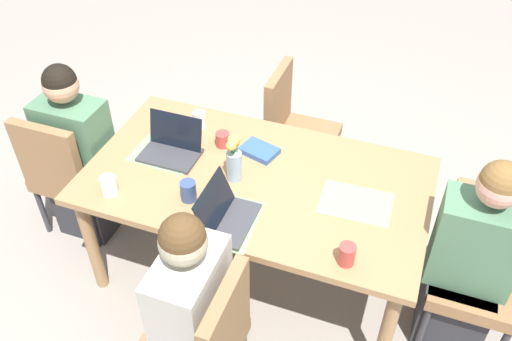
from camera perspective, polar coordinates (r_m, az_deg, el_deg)
ground_plane at (r=3.41m, az=-0.00°, el=-10.28°), size 10.00×10.00×0.00m
dining_table at (r=2.92m, az=-0.00°, el=-1.92°), size 1.82×1.02×0.75m
chair_head_right_left_near at (r=3.50m, az=-19.38°, el=0.09°), size 0.44×0.44×0.90m
person_head_right_left_near at (r=3.50m, az=-18.00°, el=0.96°), size 0.40×0.36×1.19m
chair_far_left_mid at (r=2.54m, az=-5.60°, el=-17.52°), size 0.44×0.44×0.90m
person_far_left_mid at (r=2.57m, az=-6.64°, el=-15.60°), size 0.36×0.40×1.19m
chair_head_left_left_far at (r=3.02m, az=22.58°, el=-8.95°), size 0.44×0.44×0.90m
person_head_left_left_far at (r=2.94m, az=21.50°, el=-9.42°), size 0.40×0.36×1.19m
chair_near_right_near at (r=3.67m, az=4.01°, el=4.70°), size 0.44×0.44×0.90m
flower_vase at (r=2.77m, az=-2.35°, el=1.49°), size 0.08×0.10×0.28m
placemat_head_right_left_near at (r=3.06m, az=-9.64°, el=1.70°), size 0.36×0.27×0.00m
placemat_far_left_mid at (r=2.63m, az=-2.79°, el=-5.47°), size 0.28×0.37×0.00m
placemat_head_left_left_far at (r=2.77m, az=10.51°, el=-3.41°), size 0.37×0.27×0.00m
laptop_far_left_mid at (r=2.60m, az=-3.32°, el=-4.79°), size 0.22×0.32×0.20m
laptop_head_right_left_near at (r=3.03m, az=-8.89°, el=2.47°), size 0.32×0.22×0.21m
coffee_mug_near_left at (r=2.84m, az=-15.31°, el=-1.57°), size 0.08×0.08×0.11m
coffee_mug_near_right at (r=2.73m, az=-7.18°, el=-2.16°), size 0.08×0.08×0.11m
coffee_mug_centre_left at (r=3.06m, az=-3.55°, el=3.31°), size 0.08×0.08×0.08m
coffee_mug_centre_right at (r=2.46m, az=9.59°, el=-8.76°), size 0.08×0.08×0.11m
coffee_mug_far_left at (r=3.21m, az=-6.03°, el=5.37°), size 0.08×0.08×0.10m
book_red_cover at (r=3.02m, az=0.34°, el=2.13°), size 0.23×0.19×0.03m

